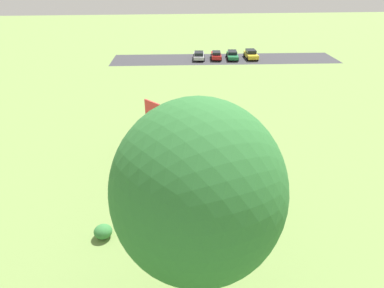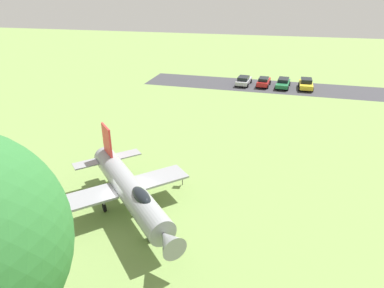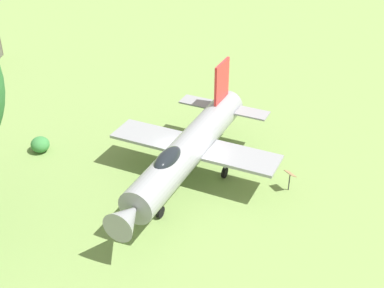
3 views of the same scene
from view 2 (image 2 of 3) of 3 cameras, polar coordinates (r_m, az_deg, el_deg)
ground_plane at (r=24.84m, az=-10.28°, el=-11.32°), size 200.00×200.00×0.00m
parking_strip at (r=56.43m, az=13.55°, el=9.37°), size 41.57×9.32×0.00m
display_jet at (r=23.38m, az=-10.35°, el=-7.67°), size 10.75×11.06×5.16m
info_plaque at (r=27.11m, az=-1.63°, el=-5.35°), size 0.65×0.48×1.14m
parked_car_yellow at (r=56.41m, az=18.66°, el=9.59°), size 2.20×4.36×1.57m
parked_car_green at (r=56.33m, az=15.10°, el=9.94°), size 2.45×4.95×1.38m
parked_car_red at (r=56.24m, az=11.99°, el=10.26°), size 2.25×4.30×1.44m
parked_car_silver at (r=56.48m, az=8.70°, el=10.56°), size 2.47×4.66×1.42m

